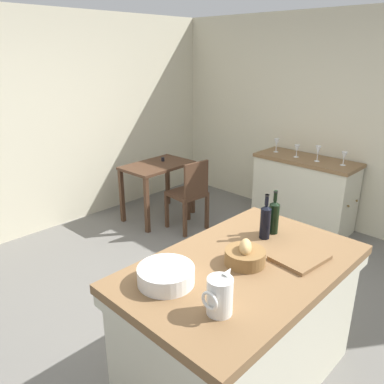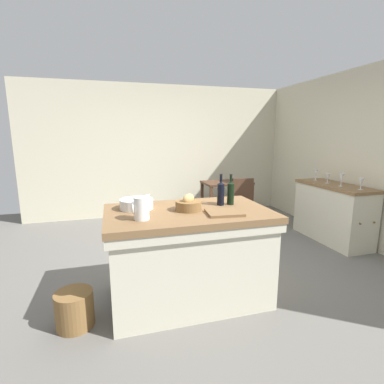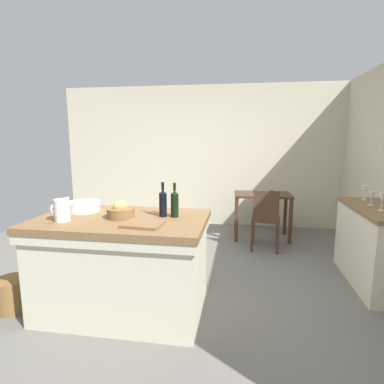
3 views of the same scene
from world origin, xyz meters
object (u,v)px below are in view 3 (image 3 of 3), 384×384
island_table (123,261)px  wooden_chair (266,217)px  cutting_board (143,224)px  wine_bottle_dark (175,203)px  wine_glass_left (382,198)px  pitcher (62,210)px  wash_bowl (83,206)px  wine_bottle_amber (163,203)px  wine_glass_middle (371,196)px  side_cabinet (375,246)px  wine_glass_right (365,190)px  wicker_hamper (13,294)px  bread_basket (121,212)px  writing_desk (262,201)px

island_table → wooden_chair: bearing=52.6°
cutting_board → wine_bottle_dark: (0.20, 0.33, 0.12)m
cutting_board → wine_glass_left: size_ratio=1.70×
wine_bottle_dark → pitcher: bearing=-162.3°
wash_bowl → wine_bottle_dark: (0.95, -0.08, 0.08)m
wine_bottle_amber → wine_glass_left: (2.16, 0.71, -0.03)m
pitcher → wine_glass_middle: pitcher is taller
side_cabinet → wine_glass_middle: 0.56m
wooden_chair → pitcher: 2.87m
wine_bottle_amber → wine_glass_right: (2.20, 1.31, -0.04)m
wicker_hamper → wine_glass_middle: bearing=19.3°
side_cabinet → wine_glass_middle: size_ratio=8.34×
pitcher → cutting_board: size_ratio=0.74×
wash_bowl → wicker_hamper: bearing=-148.7°
bread_basket → wine_glass_right: 2.94m
cutting_board → wine_glass_middle: size_ratio=2.10×
wash_bowl → wine_glass_middle: size_ratio=2.10×
cutting_board → wicker_hamper: (-1.34, 0.05, -0.77)m
wooden_chair → wine_bottle_dark: 2.10m
wooden_chair → bread_basket: size_ratio=3.66×
writing_desk → wine_glass_middle: bearing=-51.2°
island_table → writing_desk: bearing=59.9°
pitcher → wash_bowl: bearing=91.2°
side_cabinet → wine_bottle_amber: bearing=-158.7°
island_table → wicker_hamper: (-1.05, -0.17, -0.34)m
bread_basket → wine_bottle_dark: wine_bottle_dark is taller
wine_bottle_amber → wine_glass_right: bearing=30.7°
wine_glass_middle → island_table: bearing=-156.7°
wash_bowl → wine_glass_left: 3.07m
island_table → wine_bottle_dark: wine_bottle_dark is taller
bread_basket → cutting_board: bearing=-37.7°
wine_bottle_dark → wine_glass_left: size_ratio=1.69×
bread_basket → wicker_hamper: 1.34m
writing_desk → wine_bottle_amber: size_ratio=2.85×
writing_desk → wine_glass_right: bearing=-42.6°
island_table → wine_bottle_dark: size_ratio=4.90×
wooden_chair → cutting_board: 2.44m
wine_bottle_amber → cutting_board: bearing=-105.3°
side_cabinet → wine_bottle_dark: size_ratio=4.00×
wash_bowl → pitcher: bearing=-88.8°
wash_bowl → wine_glass_right: wine_glass_right is taller
bread_basket → cutting_board: bread_basket is taller
pitcher → wicker_hamper: 1.04m
pitcher → wine_glass_right: 3.43m
writing_desk → pitcher: (-1.89, -2.66, 0.39)m
pitcher → wine_bottle_amber: (0.83, 0.30, 0.03)m
pitcher → wine_bottle_amber: bearing=19.7°
wash_bowl → wine_glass_left: bearing=11.8°
side_cabinet → cutting_board: cutting_board is taller
wine_glass_left → writing_desk: bearing=123.8°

